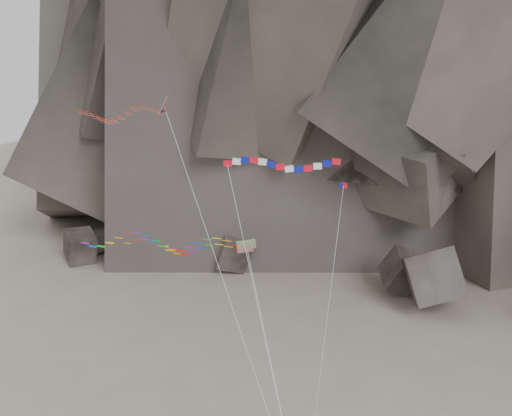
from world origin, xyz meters
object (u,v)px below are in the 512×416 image
(banner_kite, at_px, (281,166))
(parafoil_kite, at_px, (156,242))
(pennant_kite, at_px, (336,244))
(delta_kite, at_px, (116,114))

(banner_kite, height_order, parafoil_kite, banner_kite)
(banner_kite, distance_m, parafoil_kite, 12.39)
(parafoil_kite, bearing_deg, pennant_kite, -35.97)
(parafoil_kite, bearing_deg, banner_kite, -21.76)
(parafoil_kite, xyz_separation_m, pennant_kite, (15.50, -1.87, 2.17))
(pennant_kite, bearing_deg, delta_kite, -169.82)
(banner_kite, xyz_separation_m, pennant_kite, (5.22, -3.19, -4.62))
(delta_kite, distance_m, banner_kite, 14.25)
(banner_kite, bearing_deg, parafoil_kite, 170.36)
(delta_kite, height_order, pennant_kite, delta_kite)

